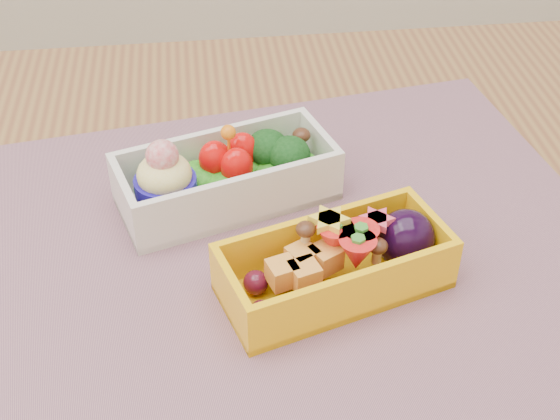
{
  "coord_description": "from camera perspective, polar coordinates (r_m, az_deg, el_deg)",
  "views": [
    {
      "loc": [
        -0.04,
        -0.44,
        1.17
      ],
      "look_at": [
        0.01,
        0.02,
        0.79
      ],
      "focal_mm": 49.43,
      "sensor_mm": 36.0,
      "label": 1
    }
  ],
  "objects": [
    {
      "name": "placemat",
      "position": [
        0.62,
        -0.63,
        -3.1
      ],
      "size": [
        0.61,
        0.5,
        0.0
      ],
      "primitive_type": "cube",
      "rotation": [
        0.0,
        0.0,
        0.15
      ],
      "color": "#916469",
      "rests_on": "table"
    },
    {
      "name": "table",
      "position": [
        0.68,
        -0.99,
        -10.36
      ],
      "size": [
        1.2,
        0.8,
        0.75
      ],
      "color": "brown",
      "rests_on": "ground"
    },
    {
      "name": "bento_white",
      "position": [
        0.66,
        -4.06,
        2.52
      ],
      "size": [
        0.2,
        0.13,
        0.08
      ],
      "rotation": [
        0.0,
        0.0,
        0.3
      ],
      "color": "silver",
      "rests_on": "placemat"
    },
    {
      "name": "bento_yellow",
      "position": [
        0.57,
        4.44,
        -3.92
      ],
      "size": [
        0.18,
        0.12,
        0.06
      ],
      "rotation": [
        0.0,
        0.0,
        0.3
      ],
      "color": "#F9B60C",
      "rests_on": "placemat"
    }
  ]
}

